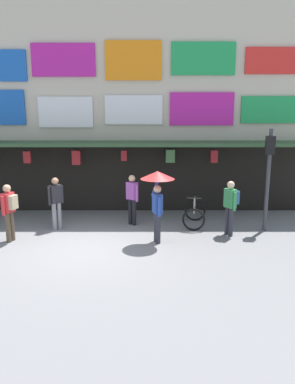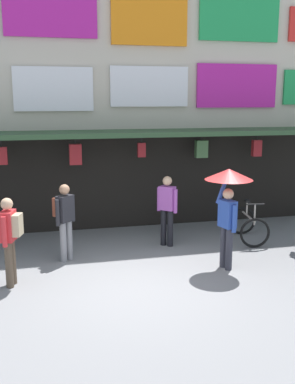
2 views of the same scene
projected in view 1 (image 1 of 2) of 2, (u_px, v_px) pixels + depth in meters
name	position (u px, v px, depth m)	size (l,w,h in m)	color
ground_plane	(86.00, 248.00, 10.10)	(80.00, 80.00, 0.00)	slate
shopfront	(102.00, 104.00, 13.71)	(18.00, 2.60, 8.00)	beige
traffic_light_far	(269.00, 164.00, 11.15)	(0.32, 0.35, 3.20)	#38383D
bicycle_parked	(195.00, 214.00, 12.01)	(0.90, 1.26, 1.05)	black
pedestrian_in_black	(231.00, 204.00, 10.94)	(0.45, 0.49, 1.68)	#2D2D38
pedestrian_in_green	(10.00, 208.00, 10.41)	(0.42, 0.52, 1.68)	brown
pedestrian_with_umbrella	(158.00, 187.00, 10.17)	(0.96, 0.96, 2.08)	#2D2D38
pedestrian_in_red	(133.00, 197.00, 11.99)	(0.41, 0.41, 1.68)	black
pedestrian_in_blue	(56.00, 199.00, 11.52)	(0.47, 0.47, 1.68)	gray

